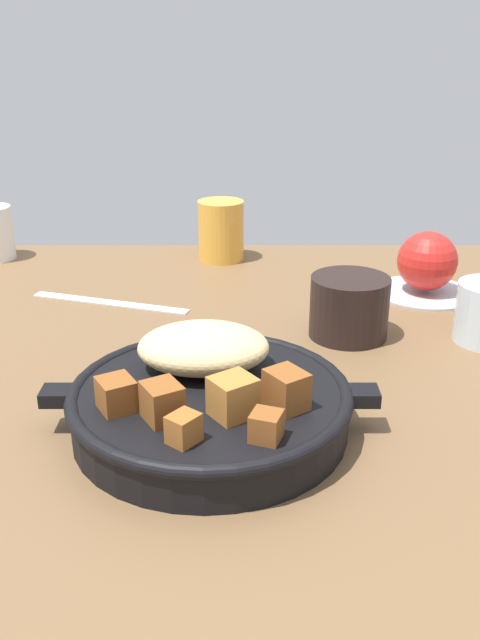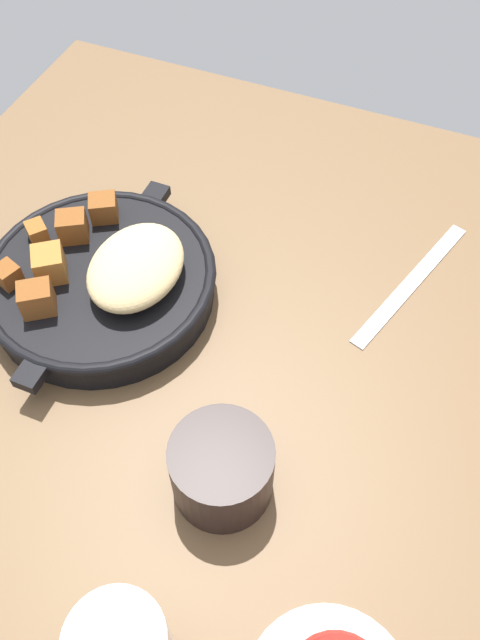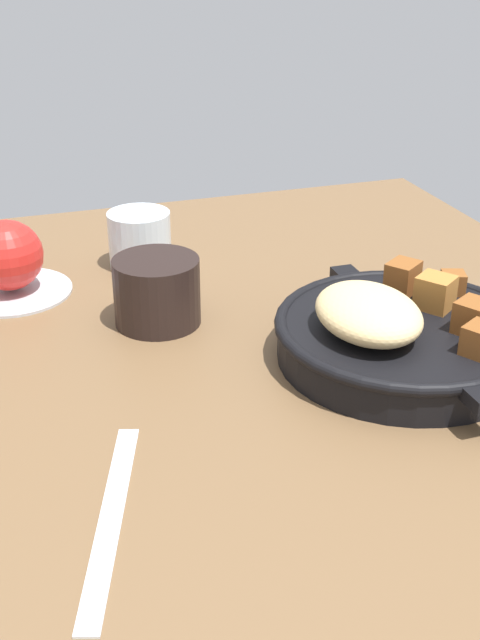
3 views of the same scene
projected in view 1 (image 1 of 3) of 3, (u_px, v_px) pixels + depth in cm
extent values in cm
cube|color=brown|center=(264.00, 369.00, 71.51)|extent=(91.94, 82.89, 2.40)
cylinder|color=black|center=(208.00, 409.00, 57.56)|extent=(23.01, 23.01, 3.76)
torus|color=black|center=(208.00, 393.00, 56.96)|extent=(23.75, 23.75, 1.20)
cube|color=black|center=(360.00, 395.00, 57.10)|extent=(2.64, 2.40, 1.20)
cube|color=black|center=(55.00, 396.00, 57.01)|extent=(2.64, 2.40, 1.20)
ellipsoid|color=#DBBC7F|center=(201.00, 348.00, 59.91)|extent=(11.53, 8.85, 3.89)
cube|color=brown|center=(160.00, 402.00, 51.90)|extent=(3.76, 3.88, 2.96)
cube|color=#A86B2D|center=(231.00, 397.00, 52.44)|extent=(4.28, 4.22, 3.17)
cube|color=brown|center=(114.00, 395.00, 53.36)|extent=(3.66, 3.74, 2.60)
cube|color=brown|center=(284.00, 390.00, 53.57)|extent=(3.92, 4.05, 3.12)
cube|color=#935623|center=(181.00, 429.00, 49.13)|extent=(2.82, 2.87, 2.19)
cube|color=brown|center=(264.00, 426.00, 49.50)|extent=(2.74, 2.76, 2.14)
cylinder|color=#B7BABF|center=(421.00, 291.00, 88.92)|extent=(12.89, 12.89, 0.60)
sphere|color=red|center=(425.00, 261.00, 87.35)|extent=(7.58, 7.58, 7.58)
cube|color=silver|center=(107.00, 302.00, 85.46)|extent=(20.41, 7.97, 0.36)
cylinder|color=black|center=(347.00, 307.00, 75.22)|extent=(8.63, 8.63, 6.80)
cylinder|color=gold|center=(218.00, 231.00, 100.94)|extent=(6.74, 6.74, 8.77)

